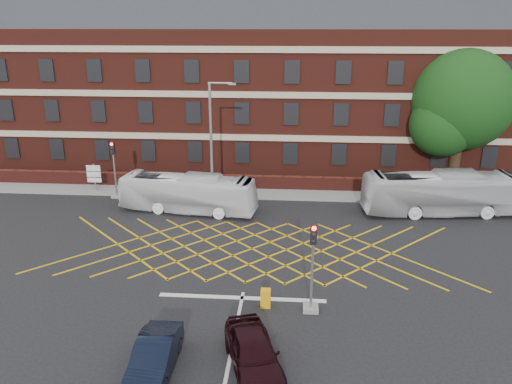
# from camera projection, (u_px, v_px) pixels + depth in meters

# --- Properties ---
(ground) EXTENTS (120.00, 120.00, 0.00)m
(ground) POSITION_uv_depth(u_px,v_px,m) (249.00, 264.00, 27.12)
(ground) COLOR black
(ground) RESTS_ON ground
(victorian_building) EXTENTS (51.00, 12.17, 20.40)m
(victorian_building) POSITION_uv_depth(u_px,v_px,m) (273.00, 77.00, 45.34)
(victorian_building) COLOR #511C14
(victorian_building) RESTS_ON ground
(boundary_wall) EXTENTS (56.00, 0.50, 1.10)m
(boundary_wall) POSITION_uv_depth(u_px,v_px,m) (264.00, 183.00, 39.21)
(boundary_wall) COLOR #511B15
(boundary_wall) RESTS_ON ground
(far_pavement) EXTENTS (60.00, 3.00, 0.12)m
(far_pavement) POSITION_uv_depth(u_px,v_px,m) (263.00, 193.00, 38.43)
(far_pavement) COLOR slate
(far_pavement) RESTS_ON ground
(box_junction_hatching) EXTENTS (8.22, 8.22, 0.02)m
(box_junction_hatching) POSITION_uv_depth(u_px,v_px,m) (252.00, 249.00, 29.00)
(box_junction_hatching) COLOR #CC990C
(box_junction_hatching) RESTS_ON ground
(stop_line) EXTENTS (8.00, 0.30, 0.02)m
(stop_line) POSITION_uv_depth(u_px,v_px,m) (242.00, 298.00, 23.81)
(stop_line) COLOR silver
(stop_line) RESTS_ON ground
(bus_left) EXTENTS (9.71, 3.55, 2.64)m
(bus_left) POSITION_uv_depth(u_px,v_px,m) (188.00, 193.00, 34.39)
(bus_left) COLOR white
(bus_left) RESTS_ON ground
(bus_right) EXTENTS (10.79, 3.50, 2.95)m
(bus_right) POSITION_uv_depth(u_px,v_px,m) (441.00, 193.00, 33.90)
(bus_right) COLOR silver
(bus_right) RESTS_ON ground
(car_navy) EXTENTS (1.43, 4.03, 1.32)m
(car_navy) POSITION_uv_depth(u_px,v_px,m) (154.00, 357.00, 18.58)
(car_navy) COLOR black
(car_navy) RESTS_ON ground
(car_maroon) EXTENTS (2.96, 4.67, 1.48)m
(car_maroon) POSITION_uv_depth(u_px,v_px,m) (254.00, 352.00, 18.72)
(car_maroon) COLOR black
(car_maroon) RESTS_ON ground
(deciduous_tree) EXTENTS (7.98, 7.86, 10.71)m
(deciduous_tree) POSITION_uv_depth(u_px,v_px,m) (461.00, 107.00, 38.94)
(deciduous_tree) COLOR black
(deciduous_tree) RESTS_ON ground
(traffic_light_near) EXTENTS (0.70, 0.70, 4.27)m
(traffic_light_near) POSITION_uv_depth(u_px,v_px,m) (312.00, 276.00, 22.22)
(traffic_light_near) COLOR slate
(traffic_light_near) RESTS_ON ground
(traffic_light_far) EXTENTS (0.70, 0.70, 4.27)m
(traffic_light_far) POSITION_uv_depth(u_px,v_px,m) (115.00, 175.00, 37.03)
(traffic_light_far) COLOR slate
(traffic_light_far) RESTS_ON ground
(street_lamp) EXTENTS (2.25, 1.00, 8.79)m
(street_lamp) POSITION_uv_depth(u_px,v_px,m) (213.00, 167.00, 34.55)
(street_lamp) COLOR slate
(street_lamp) RESTS_ON ground
(direction_signs) EXTENTS (1.10, 0.16, 2.20)m
(direction_signs) POSITION_uv_depth(u_px,v_px,m) (94.00, 175.00, 38.40)
(direction_signs) COLOR gray
(direction_signs) RESTS_ON ground
(utility_cabinet) EXTENTS (0.45, 0.36, 0.90)m
(utility_cabinet) POSITION_uv_depth(u_px,v_px,m) (266.00, 298.00, 22.93)
(utility_cabinet) COLOR orange
(utility_cabinet) RESTS_ON ground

